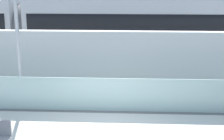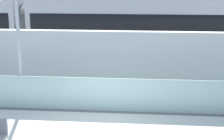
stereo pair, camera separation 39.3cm
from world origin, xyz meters
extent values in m
plane|color=slate|center=(0.00, 0.00, 0.00)|extent=(200.00, 200.00, 0.00)
cube|color=silver|center=(0.00, 0.00, 0.01)|extent=(32.00, 3.20, 0.01)
cube|color=silver|center=(0.00, 1.85, 0.55)|extent=(32.00, 0.05, 1.11)
cube|color=white|center=(0.00, 3.65, 1.18)|extent=(32.00, 0.36, 2.36)
cube|color=#595654|center=(0.00, 6.13, 0.00)|extent=(32.00, 0.08, 0.01)
cube|color=#595654|center=(0.00, 7.57, 0.00)|extent=(32.00, 0.08, 0.01)
cube|color=silver|center=(1.66, 6.85, 1.90)|extent=(11.00, 2.50, 3.10)
cube|color=black|center=(1.66, 6.85, 2.25)|extent=(10.56, 2.54, 1.04)
cube|color=orange|center=(1.66, 6.85, 0.53)|extent=(10.78, 2.53, 0.28)
cube|color=#232326|center=(-1.86, 6.85, 0.36)|extent=(1.40, 1.88, 0.20)
cylinder|color=black|center=(-1.86, 6.13, 0.30)|extent=(0.60, 0.10, 0.60)
cylinder|color=black|center=(-1.86, 7.57, 0.30)|extent=(0.60, 0.10, 0.60)
cylinder|color=#59595B|center=(-4.09, 6.85, 1.90)|extent=(0.60, 2.30, 2.30)
cylinder|color=gray|center=(-2.91, 2.15, 0.10)|extent=(0.24, 0.24, 0.20)
cylinder|color=silver|center=(-2.91, 2.15, 2.20)|extent=(0.12, 0.12, 4.20)
camera|label=1|loc=(0.72, -8.86, 4.26)|focal=55.98mm
camera|label=2|loc=(1.11, -8.83, 4.26)|focal=55.98mm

